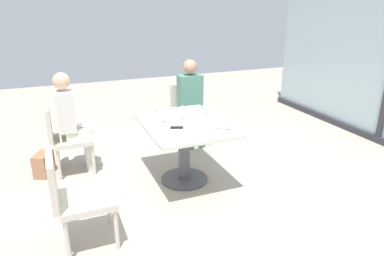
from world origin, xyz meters
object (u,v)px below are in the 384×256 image
chair_front_right (74,194)px  coffee_cup (212,132)px  chair_far_left (189,110)px  wine_glass_2 (182,109)px  person_front_left (71,118)px  dining_table_main (184,138)px  wine_glass_1 (219,118)px  person_far_left (192,99)px  wine_glass_0 (228,119)px  wine_glass_3 (156,102)px  handbag_0 (44,164)px  chair_front_left (64,135)px  wine_glass_5 (205,104)px  wine_glass_4 (164,111)px  cell_phone_on_table (177,128)px

chair_front_right → coffee_cup: size_ratio=9.67×
chair_far_left → wine_glass_2: size_ratio=4.70×
person_front_left → coffee_cup: bearing=45.6°
dining_table_main → wine_glass_1: wine_glass_1 is taller
person_front_left → person_far_left: 1.70m
wine_glass_0 → coffee_cup: 0.26m
wine_glass_3 → coffee_cup: 1.04m
coffee_cup → handbag_0: (-1.29, -1.67, -0.64)m
person_far_left → dining_table_main: bearing=-26.5°
handbag_0 → chair_front_left: bearing=107.5°
wine_glass_1 → wine_glass_5: same height
wine_glass_2 → wine_glass_5: size_ratio=1.00×
person_front_left → chair_far_left: bearing=102.5°
chair_front_right → wine_glass_3: wine_glass_3 is taller
dining_table_main → wine_glass_1: bearing=35.4°
wine_glass_1 → wine_glass_4: bearing=-134.5°
wine_glass_2 → wine_glass_3: (-0.39, -0.20, 0.00)m
wine_glass_4 → wine_glass_5: same height
cell_phone_on_table → handbag_0: size_ratio=0.48×
wine_glass_0 → wine_glass_4: size_ratio=1.00×
dining_table_main → handbag_0: size_ratio=4.09×
chair_front_right → wine_glass_2: wine_glass_2 is taller
cell_phone_on_table → wine_glass_3: bearing=-155.8°
chair_front_left → coffee_cup: (1.26, 1.40, 0.28)m
person_front_left → wine_glass_1: size_ratio=6.81×
chair_front_left → coffee_cup: size_ratio=9.67×
wine_glass_0 → cell_phone_on_table: wine_glass_0 is taller
wine_glass_0 → handbag_0: wine_glass_0 is taller
person_front_left → handbag_0: person_front_left is taller
person_front_left → wine_glass_5: person_front_left is taller
dining_table_main → chair_front_left: (-0.75, -1.28, -0.05)m
wine_glass_0 → person_front_left: bearing=-127.8°
chair_front_left → wine_glass_0: size_ratio=4.70×
wine_glass_2 → chair_front_right: bearing=-56.8°
chair_far_left → wine_glass_2: bearing=-25.3°
person_front_left → person_far_left: size_ratio=1.00×
person_front_left → wine_glass_1: bearing=52.0°
wine_glass_5 → wine_glass_2: bearing=-73.9°
chair_front_right → cell_phone_on_table: (-0.62, 1.15, 0.24)m
wine_glass_5 → coffee_cup: wine_glass_5 is taller
chair_front_left → person_front_left: 0.23m
wine_glass_2 → wine_glass_0: bearing=31.9°
wine_glass_0 → wine_glass_4: bearing=-133.1°
chair_front_left → wine_glass_5: (0.56, 1.63, 0.37)m
chair_front_right → handbag_0: size_ratio=2.90×
chair_front_right → chair_front_left: bearing=180.0°
dining_table_main → wine_glass_5: wine_glass_5 is taller
person_front_left → wine_glass_2: (0.66, 1.19, 0.16)m
dining_table_main → wine_glass_3: bearing=-159.9°
handbag_0 → chair_far_left: bearing=123.2°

